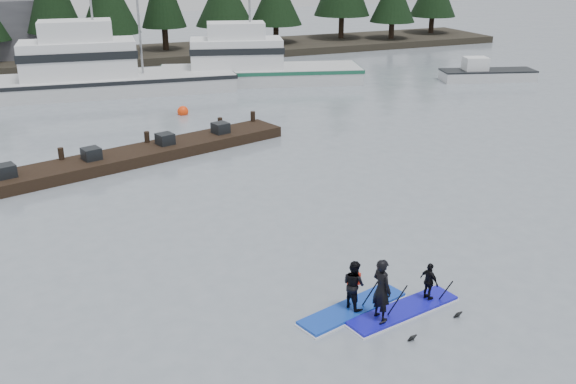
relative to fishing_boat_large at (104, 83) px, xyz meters
name	(u,v)px	position (x,y,z in m)	size (l,w,h in m)	color
ground	(374,305)	(3.02, -29.53, -0.67)	(160.00, 160.00, 0.00)	slate
far_shore	(121,56)	(3.02, 12.47, -0.37)	(70.00, 8.00, 0.60)	#2D281E
treeline	(121,60)	(3.02, 12.47, -0.67)	(60.00, 4.00, 8.00)	black
fishing_boat_large	(104,83)	(0.00, 0.00, 0.00)	(15.93, 5.99, 9.02)	silver
fishing_boat_medium	(255,74)	(10.11, -0.64, -0.09)	(14.22, 7.45, 8.25)	silver
skiff	(488,75)	(25.45, -6.29, -0.29)	(6.48, 1.95, 0.76)	silver
floating_dock	(136,156)	(-0.66, -14.79, -0.42)	(14.87, 1.98, 0.50)	black
buoy_c	(313,84)	(13.69, -2.52, -0.67)	(0.52, 0.52, 0.52)	#FC3C0C
buoy_b	(183,114)	(3.30, -7.43, -0.67)	(0.63, 0.63, 0.63)	#FC3C0C
paddleboard_solo	(353,294)	(2.35, -29.56, -0.17)	(3.33, 1.65, 1.89)	#123BAF
paddleboard_duo	(399,295)	(3.34, -30.18, -0.09)	(3.40, 1.50, 2.32)	#1313B5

